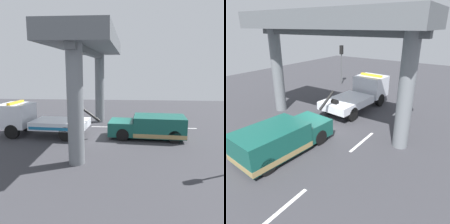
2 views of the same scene
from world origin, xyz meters
The scene contains 7 objects.
ground_plane centered at (0.00, 0.00, -0.05)m, with size 60.00×40.00×0.10m, color #38383D.
lane_stripe_west centered at (-6.00, -2.92, 0.00)m, with size 2.60×0.16×0.01m, color silver.
lane_stripe_mid centered at (0.00, -2.92, 0.00)m, with size 2.60×0.16×0.01m, color silver.
lane_stripe_east centered at (6.00, -2.92, 0.00)m, with size 2.60×0.16×0.01m, color silver.
tow_truck_white centered at (4.95, -0.06, 1.20)m, with size 7.32×2.81×2.46m.
towed_van_green centered at (-3.33, 0.01, 0.78)m, with size 5.34×2.54×1.58m.
overpass_structure centered at (0.83, 0.00, 5.93)m, with size 3.60×11.63×6.99m.
Camera 1 is at (-1.83, 16.17, 4.81)m, focal length 37.99 mm.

